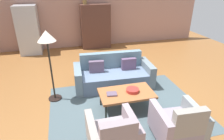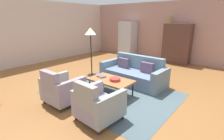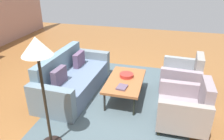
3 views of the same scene
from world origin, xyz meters
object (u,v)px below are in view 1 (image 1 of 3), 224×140
Objects in this scene: couch at (113,75)px; vase_tall at (85,0)px; armchair_right at (179,126)px; fruit_bowl at (133,90)px; refrigerator at (29,30)px; armchair_left at (114,138)px; coffee_table at (126,94)px; book_stack at (112,94)px; floor_lamp at (47,43)px; cabinet at (96,27)px.

vase_tall reaches higher than couch.
vase_tall reaches higher than armchair_right.
fruit_bowl is 0.15× the size of refrigerator.
coffee_table is at bearing 62.39° from armchair_left.
armchair_right is 3.61× the size of book_stack.
couch is at bearing -85.50° from vase_tall.
armchair_left is 0.51× the size of floor_lamp.
couch is at bearing 74.19° from book_stack.
vase_tall reaches higher than cabinet.
armchair_left is 1.19m from book_stack.
vase_tall is at bearing 89.13° from book_stack.
book_stack is 0.13× the size of refrigerator.
cabinet is (0.73, 5.76, 0.56)m from armchair_left.
fruit_bowl is (0.14, 0.00, 0.07)m from coffee_table.
armchair_left is 3.61× the size of book_stack.
armchair_right is at bearing -81.50° from vase_tall.
fruit_bowl is at bearing 114.82° from armchair_right.
armchair_right is 6.47m from refrigerator.
coffee_table is 3.72× the size of vase_tall.
couch is at bearing 96.73° from fruit_bowl.
book_stack is at bearing -179.00° from fruit_bowl.
armchair_left is at bearing -117.20° from coffee_table.
floor_lamp reaches higher than coffee_table.
armchair_right is 3.08× the size of fruit_bowl.
floor_lamp reaches higher than book_stack.
refrigerator reaches higher than book_stack.
book_stack is (-0.33, -0.01, 0.05)m from coffee_table.
cabinet reaches higher than coffee_table.
vase_tall is at bearing 70.79° from floor_lamp.
vase_tall is 0.17× the size of refrigerator.
couch is 6.63× the size of vase_tall.
armchair_right is 2.73× the size of vase_tall.
armchair_right is 5.81m from cabinet.
floor_lamp is at bearing -75.97° from refrigerator.
vase_tall is at bearing 102.12° from armchair_right.
armchair_right reaches higher than book_stack.
armchair_right is at bearing -62.94° from coffee_table.
couch is at bearing 12.88° from floor_lamp.
coffee_table is 1.31m from armchair_right.
vase_tall reaches higher than floor_lamp.
coffee_table is at bearing 92.25° from couch.
fruit_bowl is (0.14, -1.19, 0.18)m from couch.
cabinet reaches higher than armchair_left.
coffee_table is 1.36× the size of armchair_right.
armchair_right is 1.26m from fruit_bowl.
fruit_bowl is at bearing 0.00° from coffee_table.
refrigerator is (-2.23, -0.10, -1.04)m from vase_tall.
coffee_table is 4.63m from cabinet.
armchair_right is 0.49× the size of cabinet.
vase_tall is 0.19× the size of floor_lamp.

